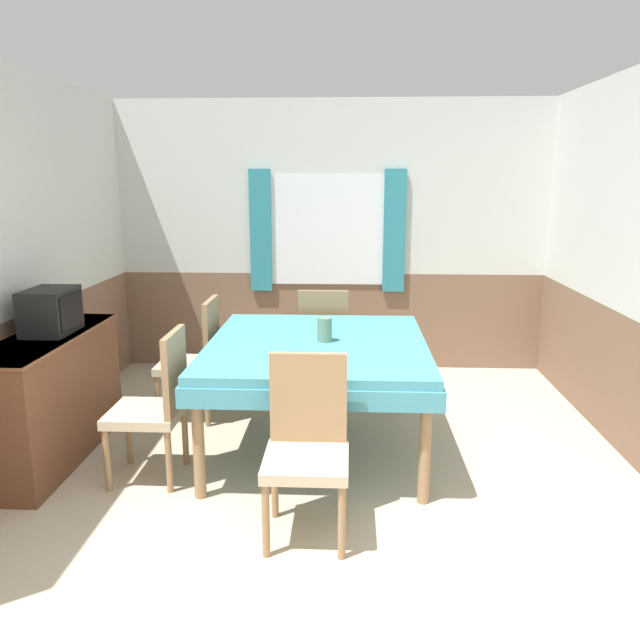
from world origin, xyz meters
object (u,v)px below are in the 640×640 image
(chair_head_window, at_px, (324,339))
(tv, at_px, (51,311))
(chair_head_near, at_px, (307,442))
(sideboard, at_px, (50,397))
(dining_table, at_px, (317,355))
(chair_left_far, at_px, (196,356))
(vase, at_px, (325,330))
(chair_left_near, at_px, (157,402))

(chair_head_window, relative_size, tv, 2.45)
(chair_head_near, bearing_deg, sideboard, -24.55)
(dining_table, relative_size, tv, 4.36)
(dining_table, distance_m, chair_left_far, 1.12)
(chair_head_window, height_order, sideboard, chair_head_window)
(chair_left_far, height_order, vase, chair_left_far)
(chair_head_window, bearing_deg, sideboard, -143.35)
(dining_table, height_order, tv, tv)
(chair_left_near, xyz_separation_m, tv, (-0.79, 0.35, 0.50))
(chair_head_window, xyz_separation_m, tv, (-1.77, -1.24, 0.50))
(chair_left_near, relative_size, chair_left_far, 1.00)
(chair_head_window, bearing_deg, tv, -145.03)
(chair_head_window, bearing_deg, vase, -87.33)
(dining_table, bearing_deg, chair_left_far, 152.12)
(sideboard, distance_m, vase, 1.91)
(dining_table, height_order, chair_head_window, chair_head_window)
(dining_table, distance_m, sideboard, 1.82)
(chair_head_near, bearing_deg, chair_head_window, -90.00)
(chair_head_window, relative_size, sideboard, 0.68)
(chair_head_near, distance_m, sideboard, 1.97)
(sideboard, xyz_separation_m, tv, (0.02, 0.09, 0.57))
(chair_left_near, distance_m, sideboard, 0.86)
(chair_left_far, bearing_deg, dining_table, -117.88)
(chair_left_near, relative_size, vase, 5.77)
(chair_left_far, height_order, sideboard, chair_left_far)
(chair_left_far, relative_size, vase, 5.77)
(chair_head_window, relative_size, chair_left_near, 1.00)
(chair_head_window, bearing_deg, chair_left_near, -121.55)
(chair_head_window, distance_m, chair_head_near, 2.15)
(dining_table, bearing_deg, chair_left_near, -152.12)
(sideboard, bearing_deg, chair_left_near, -17.74)
(sideboard, bearing_deg, dining_table, 8.17)
(dining_table, relative_size, sideboard, 1.20)
(dining_table, bearing_deg, vase, 0.49)
(chair_left_near, distance_m, chair_left_far, 1.03)
(chair_left_far, bearing_deg, chair_head_near, -148.45)
(chair_left_near, bearing_deg, chair_head_near, -119.71)
(chair_left_far, relative_size, chair_head_near, 1.00)
(chair_head_window, height_order, vase, chair_head_window)
(chair_left_near, distance_m, chair_head_near, 1.13)
(chair_head_window, xyz_separation_m, chair_head_near, (0.00, -2.15, 0.00))
(tv, bearing_deg, chair_left_near, -23.94)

